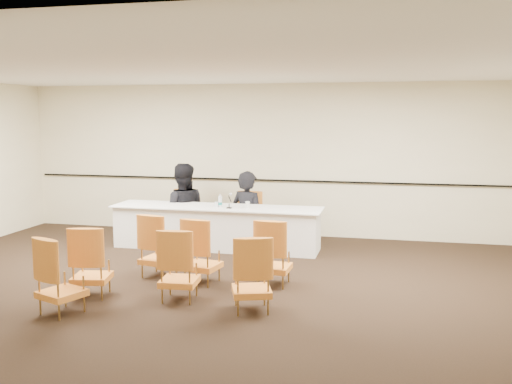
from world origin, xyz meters
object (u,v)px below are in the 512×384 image
aud_chair_back_mid (179,264)px  aud_chair_front_mid (202,250)px  panelist_main (248,222)px  aud_chair_front_left (159,245)px  drinking_glass (216,205)px  coffee_cup (248,205)px  panelist_second (182,214)px  microphone (229,201)px  water_bottle (220,201)px  panelist_main_chair (248,218)px  aud_chair_back_right (252,273)px  panel_table (217,227)px  aud_chair_extra (61,275)px  aud_chair_back_left (91,261)px  aud_chair_front_right (274,252)px  panelist_second_chair (182,215)px

aud_chair_back_mid → aud_chair_front_mid: bearing=81.5°
panelist_main → aud_chair_front_left: (-0.73, -2.51, 0.08)m
drinking_glass → coffee_cup: 0.56m
panelist_second → microphone: bearing=130.3°
panelist_second → water_bottle: 1.19m
aud_chair_back_mid → aud_chair_front_left: bearing=120.0°
microphone → panelist_main_chair: bearing=74.5°
panelist_second → drinking_glass: bearing=126.2°
panelist_second → aud_chair_back_right: 4.31m
drinking_glass → microphone: bearing=-14.5°
microphone → panel_table: bearing=147.2°
panel_table → water_bottle: water_bottle is taller
panelist_main_chair → aud_chair_extra: size_ratio=1.00×
aud_chair_front_left → aud_chair_front_mid: size_ratio=1.00×
drinking_glass → aud_chair_front_mid: 2.09m
aud_chair_back_mid → panelist_second: bearing=104.5°
microphone → aud_chair_back_left: microphone is taller
panelist_second → aud_chair_front_mid: bearing=98.4°
microphone → aud_chair_front_left: 1.92m
panelist_main_chair → aud_chair_back_left: same height
panel_table → aud_chair_back_right: (1.40, -3.10, 0.10)m
panel_table → aud_chair_front_left: aud_chair_front_left is taller
aud_chair_front_mid → aud_chair_back_left: size_ratio=1.00×
aud_chair_back_mid → microphone: bearing=86.9°
aud_chair_front_left → drinking_glass: bearing=91.3°
drinking_glass → coffee_cup: size_ratio=0.83×
water_bottle → aud_chair_front_left: bearing=-101.3°
aud_chair_front_mid → aud_chair_back_right: same height
panel_table → aud_chair_extra: (-0.81, -3.71, 0.10)m
panelist_main_chair → aud_chair_back_left: 3.79m
aud_chair_extra → aud_chair_front_right: bearing=59.1°
aud_chair_extra → aud_chair_back_right: bearing=37.1°
panelist_main → water_bottle: size_ratio=8.39×
panel_table → aud_chair_back_right: aud_chair_back_right is taller
water_bottle → aud_chair_front_right: size_ratio=0.24×
panelist_main → panelist_main_chair: panelist_main is taller
aud_chair_front_left → aud_chair_front_right: (1.74, -0.04, 0.00)m
aud_chair_back_mid → aud_chair_extra: same height
coffee_cup → aud_chair_back_left: size_ratio=0.13×
panelist_main → coffee_cup: (0.16, -0.63, 0.42)m
panelist_second_chair → aud_chair_back_left: bearing=-88.8°
panel_table → aud_chair_back_mid: 2.94m
panelist_main_chair → microphone: 0.85m
panelist_main_chair → aud_chair_front_mid: bearing=-89.9°
aud_chair_front_mid → panelist_second: bearing=125.0°
aud_chair_back_mid → aud_chair_extra: bearing=-151.6°
aud_chair_front_left → aud_chair_extra: bearing=-95.0°
panelist_second → aud_chair_front_right: (2.31, -2.55, -0.03)m
aud_chair_back_left → aud_chair_extra: 0.69m
aud_chair_back_mid → aud_chair_back_left: bearing=-179.9°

